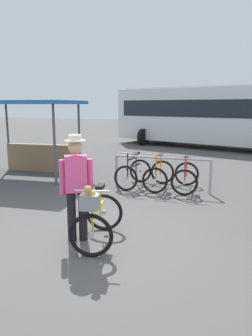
# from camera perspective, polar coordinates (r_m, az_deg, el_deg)

# --- Properties ---
(ground_plane) EXTENTS (80.00, 80.00, 0.00)m
(ground_plane) POSITION_cam_1_polar(r_m,az_deg,el_deg) (5.36, -5.21, -12.79)
(ground_plane) COLOR #514F4C
(bike_rack_rail) EXTENTS (2.50, 0.26, 0.88)m
(bike_rack_rail) POSITION_cam_1_polar(r_m,az_deg,el_deg) (8.22, 6.35, 0.34)
(bike_rack_rail) COLOR #99999E
(bike_rack_rail) RESTS_ON ground
(racked_bike_black) EXTENTS (0.68, 1.12, 0.98)m
(racked_bike_black) POSITION_cam_1_polar(r_m,az_deg,el_deg) (8.64, 1.33, -0.89)
(racked_bike_black) COLOR black
(racked_bike_black) RESTS_ON ground
(racked_bike_orange) EXTENTS (0.77, 1.18, 0.98)m
(racked_bike_orange) POSITION_cam_1_polar(r_m,az_deg,el_deg) (8.47, 5.87, -1.19)
(racked_bike_orange) COLOR black
(racked_bike_orange) RESTS_ON ground
(racked_bike_red) EXTENTS (0.83, 1.19, 0.97)m
(racked_bike_red) POSITION_cam_1_polar(r_m,az_deg,el_deg) (8.35, 10.56, -1.50)
(racked_bike_red) COLOR black
(racked_bike_red) RESTS_ON ground
(featured_bicycle) EXTENTS (0.93, 1.25, 1.09)m
(featured_bicycle) POSITION_cam_1_polar(r_m,az_deg,el_deg) (5.02, -5.32, -8.53)
(featured_bicycle) COLOR black
(featured_bicycle) RESTS_ON ground
(person_with_featured_bike) EXTENTS (0.46, 0.36, 1.72)m
(person_with_featured_bike) POSITION_cam_1_polar(r_m,az_deg,el_deg) (5.13, -8.84, -2.78)
(person_with_featured_bike) COLOR black
(person_with_featured_bike) RESTS_ON ground
(bus_distant) EXTENTS (10.31, 4.94, 3.08)m
(bus_distant) POSITION_cam_1_polar(r_m,az_deg,el_deg) (17.09, 14.80, 9.36)
(bus_distant) COLOR silver
(bus_distant) RESTS_ON ground
(market_stall) EXTENTS (3.44, 2.78, 2.30)m
(market_stall) POSITION_cam_1_polar(r_m,az_deg,el_deg) (10.54, -16.12, 6.50)
(market_stall) COLOR #4C4C51
(market_stall) RESTS_ON ground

